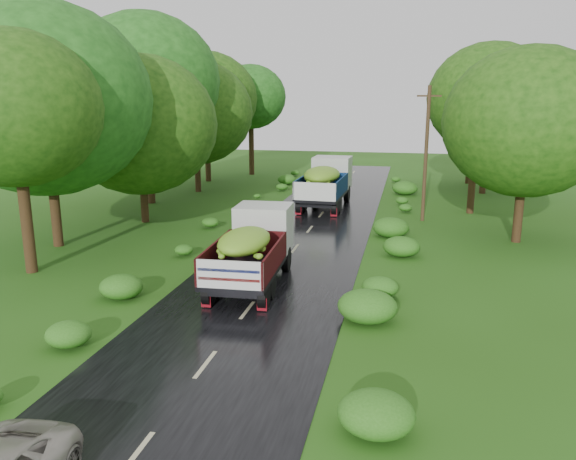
% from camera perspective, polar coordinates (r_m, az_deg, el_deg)
% --- Properties ---
extents(ground, '(120.00, 120.00, 0.00)m').
position_cam_1_polar(ground, '(15.62, -8.38, -13.40)').
color(ground, '#224A0F').
rests_on(ground, ground).
extents(road, '(6.50, 80.00, 0.02)m').
position_cam_1_polar(road, '(19.97, -3.35, -7.12)').
color(road, black).
rests_on(road, ground).
extents(road_lines, '(0.12, 69.60, 0.00)m').
position_cam_1_polar(road_lines, '(20.87, -2.61, -6.15)').
color(road_lines, '#BFB78C').
rests_on(road_lines, road).
extents(truck_near, '(2.51, 6.47, 2.68)m').
position_cam_1_polar(truck_near, '(21.37, -3.54, -1.49)').
color(truck_near, black).
rests_on(truck_near, ground).
extents(truck_far, '(2.78, 7.25, 3.01)m').
position_cam_1_polar(truck_far, '(36.51, 3.92, 5.05)').
color(truck_far, black).
rests_on(truck_far, ground).
extents(utility_pole, '(1.33, 0.24, 7.60)m').
position_cam_1_polar(utility_pole, '(32.77, 13.85, 7.63)').
color(utility_pole, '#382616').
rests_on(utility_pole, ground).
extents(trees_left, '(6.71, 33.83, 9.94)m').
position_cam_1_polar(trees_left, '(37.17, -13.12, 12.47)').
color(trees_left, black).
rests_on(trees_left, ground).
extents(trees_right, '(5.03, 23.00, 8.73)m').
position_cam_1_polar(trees_right, '(38.77, 20.18, 11.29)').
color(trees_right, black).
rests_on(trees_right, ground).
extents(shrubs, '(11.90, 44.00, 0.70)m').
position_cam_1_polar(shrubs, '(28.27, 1.51, -0.20)').
color(shrubs, '#296618').
rests_on(shrubs, ground).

